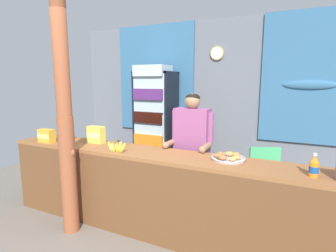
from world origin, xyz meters
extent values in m
plane|color=slate|center=(0.00, 1.09, 0.00)|extent=(7.73, 7.73, 0.00)
cube|color=slate|center=(0.00, 2.79, 1.43)|extent=(5.76, 0.12, 2.87)
cube|color=teal|center=(-1.19, 2.70, 1.80)|extent=(1.68, 0.04, 2.13)
ellipsoid|color=teal|center=(-1.19, 2.68, 1.70)|extent=(0.93, 0.10, 0.16)
cube|color=teal|center=(1.63, 2.70, 1.80)|extent=(1.48, 0.04, 2.13)
ellipsoid|color=teal|center=(1.63, 2.68, 1.70)|extent=(0.81, 0.10, 0.16)
cylinder|color=tan|center=(0.10, 2.71, 2.26)|extent=(0.26, 0.03, 0.26)
cylinder|color=white|center=(0.10, 2.70, 2.26)|extent=(0.22, 0.01, 0.22)
cube|color=beige|center=(1.07, 2.71, 1.92)|extent=(0.24, 0.02, 0.18)
cube|color=#935B33|center=(0.10, 0.39, 0.93)|extent=(4.05, 0.53, 0.04)
cube|color=brown|center=(0.10, 0.14, 0.46)|extent=(4.05, 0.04, 0.91)
cube|color=brown|center=(-1.88, 0.39, 0.46)|extent=(0.08, 0.48, 0.91)
cylinder|color=#995133|center=(-0.83, -0.05, 0.68)|extent=(0.18, 0.18, 1.37)
cylinder|color=#995133|center=(-0.83, -0.05, 2.05)|extent=(0.17, 0.17, 1.37)
ellipsoid|color=#995133|center=(-0.75, -0.05, 0.96)|extent=(0.06, 0.05, 0.08)
cube|color=black|center=(-0.95, 2.57, 0.97)|extent=(0.72, 0.04, 1.93)
cube|color=black|center=(-1.29, 2.31, 0.97)|extent=(0.04, 0.57, 1.93)
cube|color=black|center=(-0.62, 2.31, 0.97)|extent=(0.04, 0.57, 1.93)
cube|color=black|center=(-0.95, 2.31, 1.91)|extent=(0.72, 0.57, 0.04)
cube|color=black|center=(-0.95, 2.31, 0.04)|extent=(0.72, 0.57, 0.08)
cube|color=silver|center=(-0.95, 2.03, 1.02)|extent=(0.66, 0.02, 1.77)
cylinder|color=#B7B7BC|center=(-0.66, 2.00, 0.97)|extent=(0.02, 0.02, 0.40)
cube|color=silver|center=(-0.95, 2.31, 0.57)|extent=(0.64, 0.49, 0.02)
cube|color=orange|center=(-0.95, 2.19, 0.68)|extent=(0.60, 0.45, 0.20)
cube|color=silver|center=(-0.95, 2.31, 0.99)|extent=(0.64, 0.49, 0.02)
cube|color=black|center=(-0.95, 2.19, 1.10)|extent=(0.60, 0.45, 0.20)
cube|color=silver|center=(-0.95, 2.31, 1.41)|extent=(0.64, 0.49, 0.02)
cube|color=#56286B|center=(-0.95, 2.19, 1.52)|extent=(0.60, 0.45, 0.20)
cube|color=silver|center=(-0.95, 2.31, 1.83)|extent=(0.64, 0.49, 0.02)
cube|color=silver|center=(-0.95, 2.19, 1.94)|extent=(0.60, 0.45, 0.20)
cube|color=brown|center=(-0.46, 2.40, 0.63)|extent=(0.04, 0.28, 1.26)
cube|color=brown|center=(-0.02, 2.40, 0.63)|extent=(0.04, 0.28, 1.26)
cube|color=brown|center=(-0.24, 2.40, 1.07)|extent=(0.44, 0.28, 0.02)
cylinder|color=black|center=(-0.31, 2.40, 1.14)|extent=(0.06, 0.06, 0.12)
cylinder|color=silver|center=(-0.18, 2.40, 1.15)|extent=(0.06, 0.06, 0.13)
cube|color=brown|center=(-0.24, 2.40, 0.69)|extent=(0.44, 0.28, 0.02)
cylinder|color=orange|center=(-0.31, 2.40, 0.78)|extent=(0.06, 0.06, 0.15)
cylinder|color=orange|center=(-0.18, 2.40, 0.78)|extent=(0.06, 0.06, 0.15)
cube|color=brown|center=(-0.24, 2.40, 0.31)|extent=(0.44, 0.28, 0.02)
cylinder|color=silver|center=(-0.31, 2.40, 0.38)|extent=(0.07, 0.07, 0.10)
cylinder|color=#75C64C|center=(-0.18, 2.40, 0.40)|extent=(0.06, 0.06, 0.16)
cube|color=#4CC675|center=(1.05, 1.77, 0.44)|extent=(0.59, 0.59, 0.04)
cube|color=#4CC675|center=(1.13, 1.59, 0.66)|extent=(0.39, 0.22, 0.40)
cylinder|color=#4CC675|center=(1.13, 2.02, 0.22)|extent=(0.04, 0.04, 0.44)
cylinder|color=#4CC675|center=(0.79, 1.86, 0.22)|extent=(0.04, 0.04, 0.44)
cylinder|color=#4CC675|center=(1.30, 1.68, 0.22)|extent=(0.04, 0.04, 0.44)
cylinder|color=#4CC675|center=(0.96, 1.51, 0.22)|extent=(0.04, 0.04, 0.44)
cube|color=#4CC675|center=(1.23, 1.86, 0.56)|extent=(0.21, 0.37, 0.03)
cube|color=#4CC675|center=(0.87, 1.68, 0.56)|extent=(0.21, 0.37, 0.03)
cylinder|color=#28282D|center=(0.24, 0.88, 0.44)|extent=(0.11, 0.11, 0.87)
cylinder|color=#28282D|center=(0.42, 0.88, 0.44)|extent=(0.11, 0.11, 0.87)
cube|color=#934C7F|center=(0.33, 0.88, 1.15)|extent=(0.43, 0.20, 0.55)
sphere|color=#997051|center=(0.33, 0.88, 1.51)|extent=(0.19, 0.19, 0.19)
ellipsoid|color=black|center=(0.33, 0.89, 1.55)|extent=(0.18, 0.18, 0.10)
cylinder|color=#934C7F|center=(0.10, 0.88, 1.19)|extent=(0.08, 0.08, 0.39)
cylinder|color=#997051|center=(0.10, 0.73, 0.99)|extent=(0.07, 0.26, 0.07)
sphere|color=#997051|center=(0.10, 0.60, 0.99)|extent=(0.08, 0.08, 0.08)
cylinder|color=#934C7F|center=(0.56, 0.88, 1.19)|extent=(0.08, 0.08, 0.39)
cylinder|color=#997051|center=(0.56, 0.73, 0.99)|extent=(0.07, 0.26, 0.07)
sphere|color=#997051|center=(0.56, 0.60, 0.99)|extent=(0.08, 0.08, 0.08)
cylinder|color=black|center=(-1.36, 0.52, 1.05)|extent=(0.09, 0.09, 0.20)
cone|color=black|center=(-1.36, 0.52, 1.20)|extent=(0.09, 0.09, 0.09)
cylinder|color=red|center=(-1.36, 0.52, 1.26)|extent=(0.04, 0.04, 0.03)
cylinder|color=red|center=(-1.36, 0.52, 1.05)|extent=(0.09, 0.09, 0.09)
cylinder|color=orange|center=(1.65, 0.30, 1.02)|extent=(0.07, 0.07, 0.13)
cone|color=orange|center=(1.65, 0.30, 1.11)|extent=(0.07, 0.07, 0.06)
cylinder|color=white|center=(1.65, 0.30, 1.15)|extent=(0.03, 0.03, 0.02)
cylinder|color=#194C99|center=(1.65, 0.30, 1.02)|extent=(0.08, 0.08, 0.06)
cube|color=gold|center=(-1.47, 0.22, 1.04)|extent=(0.22, 0.11, 0.17)
cube|color=#FFE26D|center=(-1.47, 0.17, 1.04)|extent=(0.20, 0.00, 0.06)
cube|color=#EAD14C|center=(-0.87, 0.49, 1.06)|extent=(0.23, 0.12, 0.22)
cube|color=#FFFF8C|center=(-0.87, 0.43, 1.06)|extent=(0.21, 0.00, 0.08)
cylinder|color=#BCBCC1|center=(0.88, 0.47, 0.96)|extent=(0.33, 0.33, 0.02)
torus|color=#BCBCC1|center=(0.88, 0.47, 0.97)|extent=(0.35, 0.35, 0.02)
ellipsoid|color=#C68947|center=(0.97, 0.47, 0.99)|extent=(0.09, 0.09, 0.04)
ellipsoid|color=#B2753D|center=(0.94, 0.56, 0.99)|extent=(0.09, 0.08, 0.05)
ellipsoid|color=#C68947|center=(0.88, 0.56, 0.99)|extent=(0.11, 0.09, 0.05)
ellipsoid|color=#A36638|center=(0.79, 0.51, 0.99)|extent=(0.08, 0.06, 0.05)
ellipsoid|color=#A36638|center=(0.78, 0.44, 0.99)|extent=(0.08, 0.07, 0.05)
ellipsoid|color=#A36638|center=(0.85, 0.38, 1.00)|extent=(0.09, 0.08, 0.05)
ellipsoid|color=tan|center=(0.94, 0.40, 0.99)|extent=(0.07, 0.09, 0.04)
ellipsoid|color=#DBCC42|center=(-0.42, 0.22, 1.01)|extent=(0.09, 0.04, 0.13)
ellipsoid|color=#DBCC42|center=(-0.38, 0.21, 1.00)|extent=(0.06, 0.04, 0.12)
ellipsoid|color=#DBCC42|center=(-0.34, 0.22, 1.01)|extent=(0.04, 0.04, 0.12)
ellipsoid|color=#DBCC42|center=(-0.29, 0.22, 1.02)|extent=(0.07, 0.04, 0.15)
ellipsoid|color=#DBCC42|center=(-0.25, 0.22, 1.01)|extent=(0.10, 0.04, 0.13)
cylinder|color=olive|center=(-0.34, 0.22, 1.08)|extent=(0.02, 0.02, 0.05)
camera|label=1|loc=(1.49, -2.19, 1.75)|focal=28.58mm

